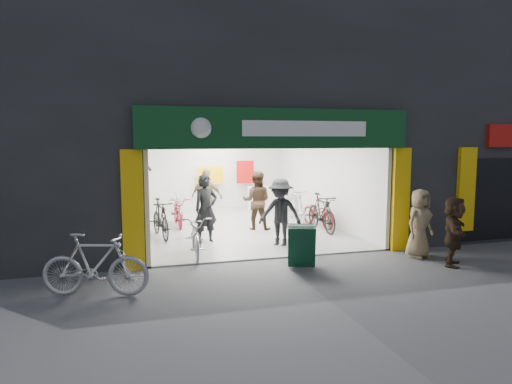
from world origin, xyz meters
name	(u,v)px	position (x,y,z in m)	size (l,w,h in m)	color
ground	(277,259)	(0.00, 0.00, 0.00)	(60.00, 60.00, 0.00)	#56565B
building	(256,94)	(0.91, 4.99, 4.31)	(17.00, 10.27, 8.00)	#232326
bike_left_front	(196,235)	(-1.80, 0.76, 0.51)	(0.68, 1.96, 1.03)	#ACACB1
bike_left_midfront	(160,219)	(-2.47, 3.02, 0.56)	(0.53, 1.87, 1.12)	black
bike_left_midback	(178,212)	(-1.80, 4.59, 0.48)	(0.64, 1.84, 0.97)	maroon
bike_left_back	(178,211)	(-1.80, 4.59, 0.53)	(0.50, 1.76, 1.06)	silver
bike_right_front	(321,213)	(2.30, 2.61, 0.58)	(0.55, 1.94, 1.17)	black
bike_right_mid	(318,213)	(2.50, 3.31, 0.47)	(0.63, 1.79, 0.94)	maroon
bike_right_back	(296,205)	(2.16, 4.43, 0.58)	(0.54, 1.92, 1.15)	#B1B2B6
parked_bike	(95,265)	(-3.95, -1.54, 0.58)	(0.55, 1.93, 1.16)	#B4B3B8
customer_a	(206,209)	(-1.33, 2.06, 0.93)	(0.68, 0.45, 1.87)	black
customer_b	(257,201)	(0.47, 3.39, 0.91)	(0.89, 0.69, 1.82)	#382619
customer_c	(280,213)	(0.48, 1.15, 0.90)	(1.16, 0.67, 1.80)	black
customer_d	(207,197)	(-0.84, 4.74, 0.92)	(1.08, 0.45, 1.84)	#957E57
pedestrian_near	(420,223)	(3.30, -0.79, 0.82)	(0.80, 0.52, 1.65)	#957B57
pedestrian_far	(454,231)	(3.60, -1.61, 0.78)	(1.44, 0.46, 1.55)	#362518
sandwich_board	(301,245)	(0.30, -0.81, 0.50)	(0.75, 0.76, 0.91)	#0D3722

